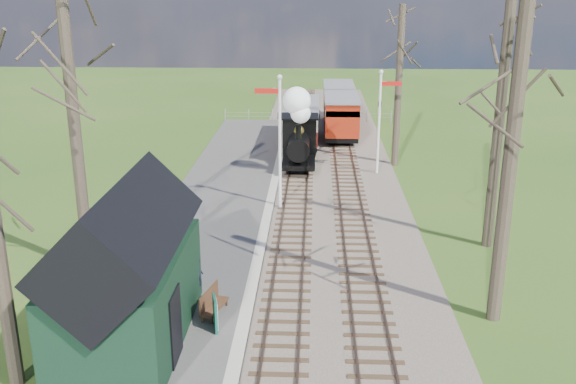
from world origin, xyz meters
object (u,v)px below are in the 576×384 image
semaphore_far (381,114)px  person (198,276)px  semaphore_near (278,133)px  red_carriage_a (341,116)px  sign_board (215,313)px  station_shed (127,273)px  red_carriage_b (338,102)px  bench (212,302)px  coach (302,121)px  locomotive (299,133)px

semaphore_far → person: 17.00m
semaphore_near → semaphore_far: semaphore_near is taller
red_carriage_a → sign_board: 26.13m
semaphore_far → sign_board: (-6.36, -17.35, -2.64)m
station_shed → red_carriage_a: bearing=75.3°
red_carriage_b → sign_board: (-4.58, -31.21, -0.91)m
semaphore_near → bench: size_ratio=4.26×
sign_board → station_shed: bearing=-164.3°
coach → person: size_ratio=5.59×
red_carriage_a → red_carriage_b: bearing=90.0°
locomotive → person: size_ratio=3.49×
sign_board → bench: bearing=105.7°
sign_board → bench: size_ratio=0.71×
locomotive → sign_board: locomotive is taller
red_carriage_a → person: (-5.47, -23.54, -0.75)m
coach → person: coach is taller
semaphore_far → red_carriage_a: (-1.77, 8.36, -1.72)m
semaphore_near → bench: semaphore_near is taller
red_carriage_b → person: (-5.47, -29.04, -0.75)m
station_shed → locomotive: 19.11m
semaphore_near → red_carriage_b: size_ratio=1.10×
station_shed → locomotive: size_ratio=1.33×
station_shed → coach: size_ratio=0.83×
station_shed → locomotive: bearing=77.0°
coach → red_carriage_a: red_carriage_a is taller
station_shed → person: size_ratio=4.65×
red_carriage_a → bench: (-4.85, -24.77, -1.05)m
locomotive → red_carriage_a: locomotive is taller
bench → person: person is taller
locomotive → red_carriage_a: size_ratio=0.84×
red_carriage_b → bench: size_ratio=3.85×
semaphore_far → locomotive: semaphore_far is taller
locomotive → bench: size_ratio=3.24×
coach → sign_board: 24.13m
station_shed → bench: 3.10m
red_carriage_b → person: bearing=-100.7°
semaphore_near → locomotive: bearing=83.5°
semaphore_near → locomotive: size_ratio=1.31×
station_shed → semaphore_far: bearing=64.3°
red_carriage_a → station_shed: bearing=-104.7°
red_carriage_b → sign_board: red_carriage_b is taller
person → semaphore_near: bearing=-25.7°
locomotive → coach: size_ratio=0.62×
red_carriage_b → red_carriage_a: bearing=-90.0°
coach → sign_board: size_ratio=7.34×
red_carriage_b → semaphore_far: bearing=-82.7°
locomotive → semaphore_far: bearing=-8.0°
locomotive → red_carriage_b: 13.51m
semaphore_near → coach: 12.87m
red_carriage_a → bench: 25.26m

